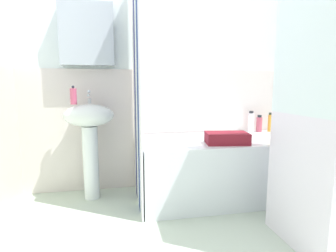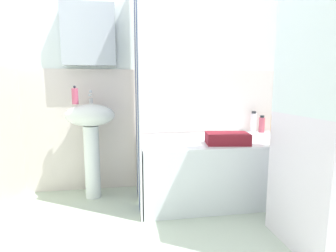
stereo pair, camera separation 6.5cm
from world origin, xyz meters
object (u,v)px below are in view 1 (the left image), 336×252
(soap_dispenser, at_px, (73,96))
(conditioner_bottle, at_px, (251,122))
(bathtub, at_px, (221,167))
(shampoo_bottle, at_px, (270,123))
(sink, at_px, (90,130))
(lotion_bottle, at_px, (259,124))
(towel_folded, at_px, (227,138))

(soap_dispenser, relative_size, conditioner_bottle, 0.75)
(bathtub, bearing_deg, conditioner_bottle, 33.92)
(bathtub, bearing_deg, soap_dispenser, 171.77)
(soap_dispenser, height_order, conditioner_bottle, soap_dispenser)
(shampoo_bottle, xyz_separation_m, conditioner_bottle, (-0.20, 0.03, 0.01))
(sink, xyz_separation_m, bathtub, (1.20, -0.18, -0.36))
(sink, height_order, bathtub, sink)
(bathtub, relative_size, lotion_bottle, 8.44)
(lotion_bottle, bearing_deg, bathtub, -152.40)
(soap_dispenser, distance_m, shampoo_bottle, 2.00)
(sink, height_order, shampoo_bottle, sink)
(soap_dispenser, bearing_deg, sink, -2.82)
(soap_dispenser, bearing_deg, bathtub, -8.23)
(lotion_bottle, bearing_deg, conditioner_bottle, 163.46)
(shampoo_bottle, bearing_deg, conditioner_bottle, 171.18)
(bathtub, height_order, lotion_bottle, lotion_bottle)
(bathtub, xyz_separation_m, shampoo_bottle, (0.66, 0.28, 0.37))
(lotion_bottle, height_order, conditioner_bottle, conditioner_bottle)
(sink, relative_size, bathtub, 0.58)
(lotion_bottle, xyz_separation_m, conditioner_bottle, (-0.08, 0.02, 0.02))
(soap_dispenser, distance_m, lotion_bottle, 1.89)
(sink, distance_m, shampoo_bottle, 1.86)
(shampoo_bottle, xyz_separation_m, towel_folded, (-0.70, -0.48, -0.05))
(conditioner_bottle, bearing_deg, sink, -175.77)
(bathtub, bearing_deg, shampoo_bottle, 22.65)
(shampoo_bottle, bearing_deg, towel_folded, -145.27)
(towel_folded, bearing_deg, shampoo_bottle, 34.73)
(towel_folded, bearing_deg, conditioner_bottle, 46.15)
(conditioner_bottle, xyz_separation_m, towel_folded, (-0.50, -0.52, -0.06))
(conditioner_bottle, bearing_deg, towel_folded, -133.85)
(sink, bearing_deg, conditioner_bottle, 4.23)
(lotion_bottle, relative_size, towel_folded, 0.51)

